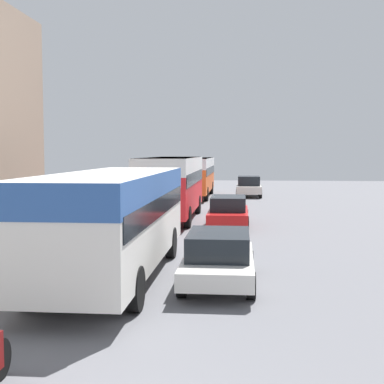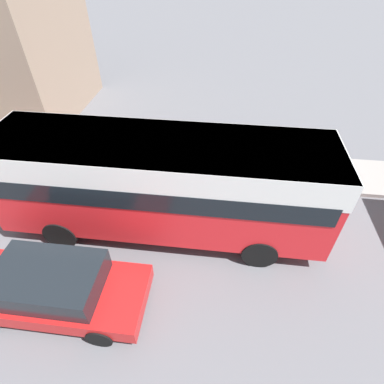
{
  "view_description": "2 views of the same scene",
  "coord_description": "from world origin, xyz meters",
  "px_view_note": "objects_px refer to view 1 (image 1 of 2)",
  "views": [
    {
      "loc": [
        1.78,
        -4.78,
        3.47
      ],
      "look_at": [
        -0.74,
        22.44,
        1.41
      ],
      "focal_mm": 50.0,
      "sensor_mm": 36.0,
      "label": 1
    },
    {
      "loc": [
        4.67,
        23.85,
        7.29
      ],
      "look_at": [
        -1.61,
        23.1,
        1.7
      ],
      "focal_mm": 28.0,
      "sensor_mm": 36.0,
      "label": 2
    }
  ],
  "objects_px": {
    "bus_lead": "(113,210)",
    "car_distant": "(228,210)",
    "bus_following": "(172,180)",
    "pedestrian_near_curb": "(139,188)",
    "car_crossing": "(219,257)",
    "bus_third_in_line": "(194,172)",
    "car_far_curb": "(249,186)"
  },
  "relations": [
    {
      "from": "bus_lead",
      "to": "car_distant",
      "type": "bearing_deg",
      "value": 74.78
    },
    {
      "from": "bus_following",
      "to": "pedestrian_near_curb",
      "type": "xyz_separation_m",
      "value": [
        -3.46,
        9.06,
        -1.1
      ]
    },
    {
      "from": "car_crossing",
      "to": "bus_third_in_line",
      "type": "bearing_deg",
      "value": 96.41
    },
    {
      "from": "bus_following",
      "to": "car_distant",
      "type": "distance_m",
      "value": 3.9
    },
    {
      "from": "bus_following",
      "to": "bus_third_in_line",
      "type": "height_order",
      "value": "bus_following"
    },
    {
      "from": "bus_third_in_line",
      "to": "pedestrian_near_curb",
      "type": "height_order",
      "value": "bus_third_in_line"
    },
    {
      "from": "car_distant",
      "to": "car_crossing",
      "type": "bearing_deg",
      "value": -89.91
    },
    {
      "from": "bus_lead",
      "to": "car_crossing",
      "type": "bearing_deg",
      "value": -7.35
    },
    {
      "from": "car_distant",
      "to": "pedestrian_near_curb",
      "type": "relative_size",
      "value": 2.89
    },
    {
      "from": "bus_third_in_line",
      "to": "car_crossing",
      "type": "height_order",
      "value": "bus_third_in_line"
    },
    {
      "from": "bus_following",
      "to": "car_crossing",
      "type": "relative_size",
      "value": 2.12
    },
    {
      "from": "bus_lead",
      "to": "pedestrian_near_curb",
      "type": "relative_size",
      "value": 6.08
    },
    {
      "from": "car_far_curb",
      "to": "car_distant",
      "type": "bearing_deg",
      "value": 85.97
    },
    {
      "from": "car_far_curb",
      "to": "car_distant",
      "type": "distance_m",
      "value": 16.64
    },
    {
      "from": "bus_third_in_line",
      "to": "car_far_curb",
      "type": "relative_size",
      "value": 2.62
    },
    {
      "from": "bus_lead",
      "to": "bus_following",
      "type": "distance_m",
      "value": 12.78
    },
    {
      "from": "car_crossing",
      "to": "bus_following",
      "type": "bearing_deg",
      "value": 102.69
    },
    {
      "from": "bus_lead",
      "to": "bus_following",
      "type": "bearing_deg",
      "value": 90.28
    },
    {
      "from": "bus_lead",
      "to": "car_far_curb",
      "type": "distance_m",
      "value": 27.51
    },
    {
      "from": "bus_lead",
      "to": "bus_following",
      "type": "xyz_separation_m",
      "value": [
        -0.06,
        12.78,
        0.16
      ]
    },
    {
      "from": "bus_lead",
      "to": "car_distant",
      "type": "height_order",
      "value": "bus_lead"
    },
    {
      "from": "bus_third_in_line",
      "to": "car_distant",
      "type": "relative_size",
      "value": 2.29
    },
    {
      "from": "bus_following",
      "to": "pedestrian_near_curb",
      "type": "relative_size",
      "value": 5.95
    },
    {
      "from": "bus_lead",
      "to": "bus_third_in_line",
      "type": "height_order",
      "value": "bus_third_in_line"
    },
    {
      "from": "car_distant",
      "to": "bus_following",
      "type": "bearing_deg",
      "value": 143.34
    },
    {
      "from": "bus_third_in_line",
      "to": "car_distant",
      "type": "xyz_separation_m",
      "value": [
        3.0,
        -15.87,
        -1.21
      ]
    },
    {
      "from": "bus_third_in_line",
      "to": "bus_lead",
      "type": "bearing_deg",
      "value": -89.75
    },
    {
      "from": "bus_following",
      "to": "car_distant",
      "type": "bearing_deg",
      "value": -36.66
    },
    {
      "from": "bus_lead",
      "to": "pedestrian_near_curb",
      "type": "distance_m",
      "value": 22.14
    },
    {
      "from": "car_far_curb",
      "to": "pedestrian_near_curb",
      "type": "distance_m",
      "value": 9.27
    },
    {
      "from": "bus_lead",
      "to": "car_far_curb",
      "type": "xyz_separation_m",
      "value": [
        4.05,
        27.19,
        -1.08
      ]
    },
    {
      "from": "bus_third_in_line",
      "to": "car_crossing",
      "type": "xyz_separation_m",
      "value": [
        3.01,
        -26.83,
        -1.22
      ]
    }
  ]
}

